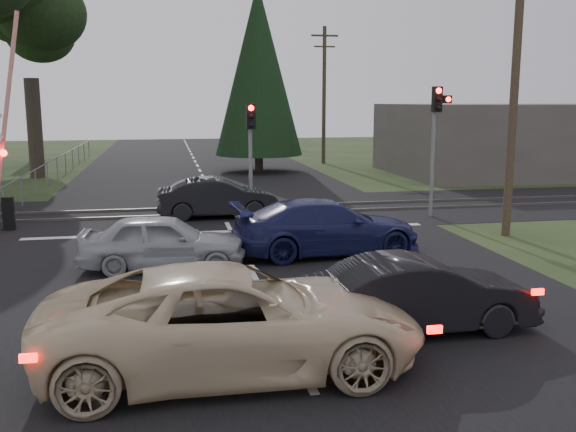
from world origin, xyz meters
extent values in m
plane|color=#223618|center=(0.00, 0.00, 0.00)|extent=(120.00, 120.00, 0.00)
cube|color=black|center=(0.00, 10.00, 0.01)|extent=(14.00, 100.00, 0.01)
cube|color=black|center=(0.00, 12.00, 0.01)|extent=(120.00, 8.00, 0.01)
cube|color=silver|center=(0.00, 8.20, 0.01)|extent=(13.00, 0.35, 0.00)
cube|color=#59544C|center=(0.00, 11.20, 0.05)|extent=(120.00, 0.12, 0.10)
cube|color=#59544C|center=(0.00, 12.80, 0.05)|extent=(120.00, 0.12, 0.10)
sphere|color=#FF0C07|center=(-7.12, 9.65, 2.55)|extent=(0.22, 0.22, 0.22)
cube|color=black|center=(-7.15, 9.80, 0.55)|extent=(0.35, 0.25, 1.10)
cube|color=red|center=(-6.95, 9.80, 4.00)|extent=(1.16, 0.10, 5.93)
cylinder|color=slate|center=(7.50, 9.60, 1.90)|extent=(0.14, 0.14, 3.80)
cube|color=black|center=(7.50, 9.42, 4.25)|extent=(0.32, 0.24, 0.90)
sphere|color=#FF0C07|center=(7.50, 9.29, 4.55)|extent=(0.20, 0.20, 0.20)
sphere|color=black|center=(7.50, 9.29, 4.25)|extent=(0.18, 0.18, 0.18)
sphere|color=black|center=(7.50, 9.29, 3.95)|extent=(0.18, 0.18, 0.18)
cube|color=black|center=(7.88, 9.42, 4.25)|extent=(0.28, 0.22, 0.28)
sphere|color=#FF0C07|center=(7.88, 9.30, 4.25)|extent=(0.18, 0.18, 0.18)
cylinder|color=slate|center=(1.00, 10.80, 1.60)|extent=(0.14, 0.14, 3.20)
cube|color=black|center=(1.00, 10.62, 3.65)|extent=(0.32, 0.24, 0.90)
sphere|color=#FF0C07|center=(1.00, 10.49, 3.95)|extent=(0.20, 0.20, 0.20)
sphere|color=black|center=(1.00, 10.49, 3.65)|extent=(0.18, 0.18, 0.18)
sphere|color=black|center=(1.00, 10.49, 3.35)|extent=(0.18, 0.18, 0.18)
cylinder|color=#4C3D2D|center=(8.50, 6.00, 4.50)|extent=(0.26, 0.26, 9.00)
cylinder|color=#4C3D2D|center=(8.50, 30.00, 4.50)|extent=(0.26, 0.26, 9.00)
cube|color=#4C3D2D|center=(8.50, 30.00, 8.40)|extent=(1.80, 0.12, 0.12)
cube|color=#4C3D2D|center=(8.50, 30.00, 7.70)|extent=(1.40, 0.10, 0.10)
cylinder|color=#4C3D2D|center=(8.50, 55.00, 4.50)|extent=(0.26, 0.26, 9.00)
cube|color=#4C3D2D|center=(8.50, 55.00, 8.40)|extent=(1.80, 0.12, 0.12)
cube|color=#4C3D2D|center=(8.50, 55.00, 7.70)|extent=(1.40, 0.10, 0.10)
cylinder|color=#473D33|center=(-9.00, 25.00, 2.70)|extent=(0.80, 0.80, 5.40)
cylinder|color=#473D33|center=(-11.00, 36.00, 2.70)|extent=(0.80, 0.80, 5.40)
ellipsoid|color=black|center=(-11.00, 36.00, 9.60)|extent=(6.00, 6.00, 7.20)
cylinder|color=#473D33|center=(3.50, 26.00, 1.00)|extent=(0.50, 0.50, 2.00)
cone|color=black|center=(3.50, 26.00, 6.00)|extent=(5.20, 5.20, 10.00)
cube|color=#59514C|center=(18.00, 22.00, 2.00)|extent=(14.00, 10.00, 4.00)
imported|color=beige|center=(-1.06, -2.68, 0.83)|extent=(5.97, 2.76, 1.66)
imported|color=black|center=(2.50, -1.58, 0.69)|extent=(4.25, 1.59, 1.39)
imported|color=#A2A5A9|center=(-2.15, 3.83, 0.70)|extent=(4.24, 1.96, 1.41)
imported|color=#191C4C|center=(2.29, 4.63, 0.76)|extent=(5.36, 2.51, 1.51)
imported|color=black|center=(-0.20, 10.89, 0.72)|extent=(4.36, 1.54, 1.43)
camera|label=1|loc=(-2.01, -12.25, 4.21)|focal=40.00mm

